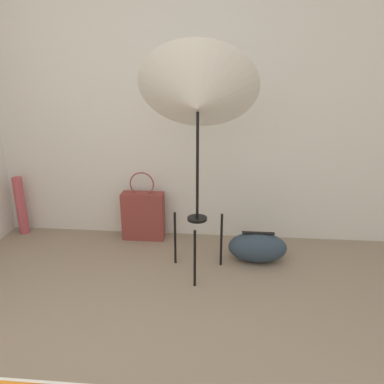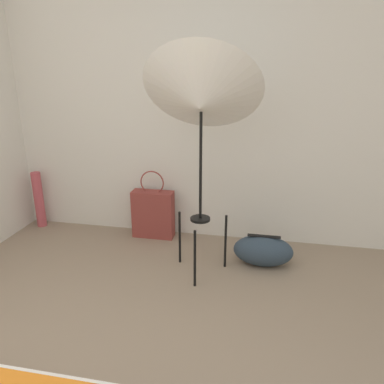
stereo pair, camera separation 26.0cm
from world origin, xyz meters
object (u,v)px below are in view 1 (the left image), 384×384
at_px(photo_umbrella, 198,99).
at_px(tote_bag, 143,215).
at_px(duffel_bag, 257,247).
at_px(paper_roll, 21,206).

relative_size(photo_umbrella, tote_bag, 2.65).
bearing_deg(duffel_bag, tote_bag, 161.26).
relative_size(tote_bag, paper_roll, 1.15).
distance_m(duffel_bag, paper_roll, 2.31).
bearing_deg(duffel_bag, photo_umbrella, -157.89).
height_order(photo_umbrella, paper_roll, photo_umbrella).
relative_size(photo_umbrella, paper_roll, 3.05).
relative_size(duffel_bag, paper_roll, 0.85).
distance_m(tote_bag, duffel_bag, 1.12).
xyz_separation_m(photo_umbrella, paper_roll, (-1.78, 0.58, -1.08)).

